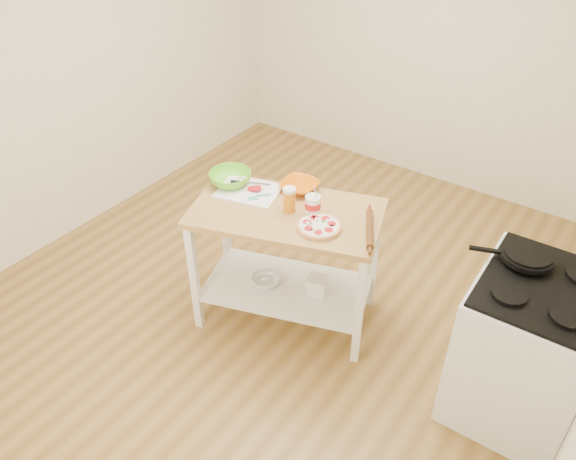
# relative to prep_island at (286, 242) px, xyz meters

# --- Properties ---
(room_shell) EXTENTS (4.04, 4.54, 2.74)m
(room_shell) POSITION_rel_prep_island_xyz_m (-0.12, 0.17, 0.70)
(room_shell) COLOR olive
(room_shell) RESTS_ON ground
(prep_island) EXTENTS (1.34, 1.00, 0.90)m
(prep_island) POSITION_rel_prep_island_xyz_m (0.00, 0.00, 0.00)
(prep_island) COLOR #B08548
(prep_island) RESTS_ON ground
(gas_stove) EXTENTS (0.67, 0.78, 1.11)m
(gas_stove) POSITION_rel_prep_island_xyz_m (1.54, 0.16, -0.18)
(gas_stove) COLOR white
(gas_stove) RESTS_ON ground
(skillet) EXTENTS (0.44, 0.29, 0.03)m
(skillet) POSITION_rel_prep_island_xyz_m (1.39, 0.30, 0.32)
(skillet) COLOR black
(skillet) RESTS_ON gas_stove
(pizza) EXTENTS (0.27, 0.27, 0.04)m
(pizza) POSITION_rel_prep_island_xyz_m (0.27, -0.04, 0.27)
(pizza) COLOR #E3A161
(pizza) RESTS_ON prep_island
(cutting_board) EXTENTS (0.46, 0.39, 0.04)m
(cutting_board) POSITION_rel_prep_island_xyz_m (-0.34, 0.04, 0.26)
(cutting_board) COLOR white
(cutting_board) RESTS_ON prep_island
(spatula) EXTENTS (0.10, 0.14, 0.01)m
(spatula) POSITION_rel_prep_island_xyz_m (-0.23, 0.01, 0.27)
(spatula) COLOR teal
(spatula) RESTS_ON cutting_board
(knife) EXTENTS (0.25, 0.14, 0.01)m
(knife) POSITION_rel_prep_island_xyz_m (-0.41, 0.09, 0.27)
(knife) COLOR silver
(knife) RESTS_ON cutting_board
(orange_bowl) EXTENTS (0.25, 0.25, 0.06)m
(orange_bowl) POSITION_rel_prep_island_xyz_m (-0.07, 0.25, 0.28)
(orange_bowl) COLOR #D76404
(orange_bowl) RESTS_ON prep_island
(green_bowl) EXTENTS (0.30, 0.30, 0.09)m
(green_bowl) POSITION_rel_prep_island_xyz_m (-0.49, 0.05, 0.29)
(green_bowl) COLOR #64C925
(green_bowl) RESTS_ON prep_island
(beer_pint) EXTENTS (0.08, 0.08, 0.16)m
(beer_pint) POSITION_rel_prep_island_xyz_m (0.02, 0.01, 0.33)
(beer_pint) COLOR #CB730F
(beer_pint) RESTS_ON prep_island
(yogurt_tub) EXTENTS (0.10, 0.10, 0.21)m
(yogurt_tub) POSITION_rel_prep_island_xyz_m (0.15, 0.08, 0.31)
(yogurt_tub) COLOR white
(yogurt_tub) RESTS_ON prep_island
(rolling_pin) EXTENTS (0.22, 0.34, 0.04)m
(rolling_pin) POSITION_rel_prep_island_xyz_m (0.54, 0.10, 0.27)
(rolling_pin) COLOR #5E3315
(rolling_pin) RESTS_ON prep_island
(shelf_glass_bowl) EXTENTS (0.26, 0.26, 0.06)m
(shelf_glass_bowl) POSITION_rel_prep_island_xyz_m (-0.13, -0.06, -0.36)
(shelf_glass_bowl) COLOR silver
(shelf_glass_bowl) RESTS_ON prep_island
(shelf_bin) EXTENTS (0.16, 0.16, 0.13)m
(shelf_bin) POSITION_rel_prep_island_xyz_m (0.20, 0.08, -0.33)
(shelf_bin) COLOR white
(shelf_bin) RESTS_ON prep_island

